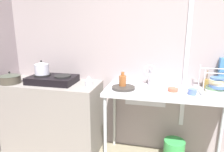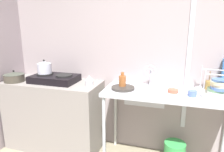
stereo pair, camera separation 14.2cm
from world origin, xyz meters
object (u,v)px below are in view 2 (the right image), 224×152
(frying_pan, at_px, (123,88))
(bottle_by_sink, at_px, (122,82))
(cup_by_rack, at_px, (192,93))
(small_bowl_on_drainboard, at_px, (173,91))
(stove, at_px, (55,78))
(percolator, at_px, (89,81))
(dish_rack, at_px, (218,88))
(utensil_jar, at_px, (209,85))
(sink_basin, at_px, (146,96))
(faucet, at_px, (150,72))
(pot_on_left_burner, at_px, (44,67))
(pot_beside_stove, at_px, (14,77))

(frying_pan, xyz_separation_m, bottle_by_sink, (-0.01, 0.03, 0.06))
(cup_by_rack, bearing_deg, small_bowl_on_drainboard, 159.36)
(stove, bearing_deg, percolator, -2.93)
(cup_by_rack, xyz_separation_m, bottle_by_sink, (-0.74, 0.07, 0.05))
(dish_rack, relative_size, utensil_jar, 1.53)
(percolator, height_order, sink_basin, percolator)
(sink_basin, xyz_separation_m, utensil_jar, (0.67, 0.22, 0.12))
(faucet, xyz_separation_m, frying_pan, (-0.28, -0.17, -0.16))
(pot_on_left_burner, bearing_deg, small_bowl_on_drainboard, -0.32)
(sink_basin, relative_size, bottle_by_sink, 2.26)
(faucet, relative_size, bottle_by_sink, 1.41)
(pot_on_left_burner, relative_size, dish_rack, 0.55)
(bottle_by_sink, bearing_deg, cup_by_rack, -5.03)
(percolator, distance_m, cup_by_rack, 1.15)
(pot_beside_stove, distance_m, dish_rack, 2.39)
(dish_rack, bearing_deg, utensil_jar, 106.29)
(utensil_jar, bearing_deg, frying_pan, -164.02)
(pot_on_left_burner, bearing_deg, faucet, 5.26)
(stove, xyz_separation_m, small_bowl_on_drainboard, (1.45, -0.01, -0.03))
(stove, bearing_deg, faucet, 5.87)
(faucet, bearing_deg, frying_pan, -148.95)
(stove, relative_size, small_bowl_on_drainboard, 5.36)
(frying_pan, bearing_deg, pot_on_left_burner, 177.46)
(dish_rack, relative_size, bottle_by_sink, 1.74)
(pot_beside_stove, relative_size, faucet, 0.97)
(stove, xyz_separation_m, pot_on_left_burner, (-0.14, 0.00, 0.14))
(faucet, xyz_separation_m, bottle_by_sink, (-0.29, -0.14, -0.10))
(stove, height_order, pot_beside_stove, pot_beside_stove)
(dish_rack, bearing_deg, bottle_by_sink, -177.81)
(sink_basin, bearing_deg, dish_rack, 2.25)
(sink_basin, xyz_separation_m, frying_pan, (-0.25, -0.04, 0.08))
(pot_beside_stove, xyz_separation_m, utensil_jar, (2.33, 0.35, -0.01))
(faucet, relative_size, frying_pan, 1.01)
(percolator, xyz_separation_m, dish_rack, (1.39, 0.05, 0.01))
(dish_rack, bearing_deg, frying_pan, -175.88)
(utensil_jar, bearing_deg, pot_on_left_burner, -173.70)
(dish_rack, bearing_deg, percolator, -177.99)
(percolator, relative_size, cup_by_rack, 1.46)
(percolator, height_order, utensil_jar, utensil_jar)
(pot_on_left_burner, height_order, dish_rack, same)
(pot_on_left_burner, relative_size, faucet, 0.67)
(percolator, height_order, bottle_by_sink, bottle_by_sink)
(cup_by_rack, height_order, bottle_by_sink, bottle_by_sink)
(small_bowl_on_drainboard, relative_size, bottle_by_sink, 0.57)
(cup_by_rack, xyz_separation_m, small_bowl_on_drainboard, (-0.19, 0.07, -0.01))
(stove, bearing_deg, sink_basin, -0.22)
(stove, relative_size, bottle_by_sink, 3.07)
(bottle_by_sink, height_order, utensil_jar, utensil_jar)
(small_bowl_on_drainboard, relative_size, utensil_jar, 0.51)
(sink_basin, relative_size, cup_by_rack, 4.93)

